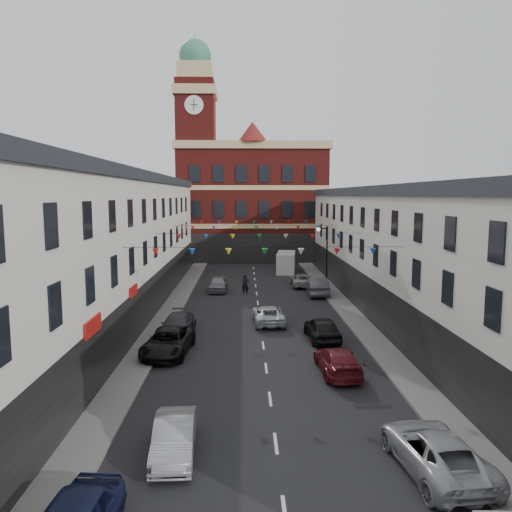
{
  "coord_description": "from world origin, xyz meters",
  "views": [
    {
      "loc": [
        -1.14,
        -33.28,
        9.05
      ],
      "look_at": [
        -0.15,
        7.85,
        4.01
      ],
      "focal_mm": 35.0,
      "sensor_mm": 36.0,
      "label": 1
    }
  ],
  "objects": [
    {
      "name": "car_left_d",
      "position": [
        -5.5,
        -1.64,
        0.68
      ],
      "size": [
        2.28,
        4.8,
        1.35
      ],
      "primitive_type": "imported",
      "rotation": [
        0.0,
        0.0,
        -0.09
      ],
      "color": "#36383D",
      "rests_on": "ground"
    },
    {
      "name": "pavement_right",
      "position": [
        6.9,
        2.0,
        0.07
      ],
      "size": [
        1.8,
        64.0,
        0.15
      ],
      "primitive_type": "cube",
      "color": "#605E5B",
      "rests_on": "ground"
    },
    {
      "name": "car_right_b",
      "position": [
        5.12,
        -17.95,
        0.7
      ],
      "size": [
        2.82,
        5.24,
        1.4
      ],
      "primitive_type": "imported",
      "rotation": [
        0.0,
        0.0,
        3.24
      ],
      "color": "#9B9DA2",
      "rests_on": "ground"
    },
    {
      "name": "distant_hill",
      "position": [
        -4.0,
        62.0,
        5.0
      ],
      "size": [
        40.0,
        14.0,
        10.0
      ],
      "primitive_type": "cube",
      "color": "#2C5226",
      "rests_on": "ground"
    },
    {
      "name": "pavement_left",
      "position": [
        -6.9,
        2.0,
        0.07
      ],
      "size": [
        1.8,
        64.0,
        0.15
      ],
      "primitive_type": "cube",
      "color": "#605E5B",
      "rests_on": "ground"
    },
    {
      "name": "car_left_c",
      "position": [
        -5.5,
        -5.55,
        0.71
      ],
      "size": [
        2.82,
        5.33,
        1.43
      ],
      "primitive_type": "imported",
      "rotation": [
        0.0,
        0.0,
        -0.09
      ],
      "color": "black",
      "rests_on": "ground"
    },
    {
      "name": "ground",
      "position": [
        0.0,
        0.0,
        0.0
      ],
      "size": [
        160.0,
        160.0,
        0.0
      ],
      "primitive_type": "plane",
      "color": "black",
      "rests_on": "ground"
    },
    {
      "name": "pedestrian",
      "position": [
        -1.04,
        11.5,
        0.92
      ],
      "size": [
        0.7,
        0.49,
        1.84
      ],
      "primitive_type": "imported",
      "rotation": [
        0.0,
        0.0,
        0.07
      ],
      "color": "black",
      "rests_on": "ground"
    },
    {
      "name": "car_left_b",
      "position": [
        -3.6,
        -16.73,
        0.66
      ],
      "size": [
        1.61,
        4.05,
        1.31
      ],
      "primitive_type": "imported",
      "rotation": [
        0.0,
        0.0,
        0.06
      ],
      "color": "gray",
      "rests_on": "ground"
    },
    {
      "name": "car_right_c",
      "position": [
        3.6,
        -8.87,
        0.66
      ],
      "size": [
        2.03,
        4.63,
        1.33
      ],
      "primitive_type": "imported",
      "rotation": [
        0.0,
        0.0,
        3.18
      ],
      "color": "maroon",
      "rests_on": "ground"
    },
    {
      "name": "terrace_right",
      "position": [
        11.78,
        1.0,
        4.85
      ],
      "size": [
        8.4,
        56.0,
        9.7
      ],
      "color": "silver",
      "rests_on": "ground"
    },
    {
      "name": "moving_car",
      "position": [
        0.57,
        1.22,
        0.64
      ],
      "size": [
        2.31,
        4.67,
        1.27
      ],
      "primitive_type": "imported",
      "rotation": [
        0.0,
        0.0,
        3.19
      ],
      "color": "silver",
      "rests_on": "ground"
    },
    {
      "name": "civic_building",
      "position": [
        0.0,
        37.95,
        8.14
      ],
      "size": [
        20.6,
        13.3,
        18.5
      ],
      "color": "maroon",
      "rests_on": "ground"
    },
    {
      "name": "car_left_e",
      "position": [
        -3.6,
        13.18,
        0.71
      ],
      "size": [
        1.81,
        4.22,
        1.42
      ],
      "primitive_type": "imported",
      "rotation": [
        0.0,
        0.0,
        -0.03
      ],
      "color": "gray",
      "rests_on": "ground"
    },
    {
      "name": "car_right_f",
      "position": [
        4.58,
        15.53,
        0.64
      ],
      "size": [
        2.14,
        4.59,
        1.27
      ],
      "primitive_type": "imported",
      "rotation": [
        0.0,
        0.0,
        3.14
      ],
      "color": "#999B9E",
      "rests_on": "ground"
    },
    {
      "name": "clock_tower",
      "position": [
        -7.5,
        35.0,
        14.93
      ],
      "size": [
        5.6,
        5.6,
        30.0
      ],
      "color": "maroon",
      "rests_on": "ground"
    },
    {
      "name": "terrace_left",
      "position": [
        -11.78,
        1.0,
        5.35
      ],
      "size": [
        8.4,
        56.0,
        10.7
      ],
      "color": "silver",
      "rests_on": "ground"
    },
    {
      "name": "white_van",
      "position": [
        3.8,
        24.69,
        1.17
      ],
      "size": [
        2.7,
        5.53,
        2.35
      ],
      "primitive_type": "cube",
      "rotation": [
        0.0,
        0.0,
        -0.13
      ],
      "color": "silver",
      "rests_on": "ground"
    },
    {
      "name": "car_right_d",
      "position": [
        3.74,
        -3.01,
        0.75
      ],
      "size": [
        2.03,
        4.49,
        1.5
      ],
      "primitive_type": "imported",
      "rotation": [
        0.0,
        0.0,
        3.2
      ],
      "color": "black",
      "rests_on": "ground"
    },
    {
      "name": "car_right_e",
      "position": [
        5.5,
        11.2,
        0.82
      ],
      "size": [
        1.88,
        5.02,
        1.64
      ],
      "primitive_type": "imported",
      "rotation": [
        0.0,
        0.0,
        3.11
      ],
      "color": "#46474D",
      "rests_on": "ground"
    },
    {
      "name": "street_lamp",
      "position": [
        6.55,
        14.0,
        3.9
      ],
      "size": [
        1.1,
        0.36,
        6.0
      ],
      "color": "black",
      "rests_on": "ground"
    }
  ]
}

